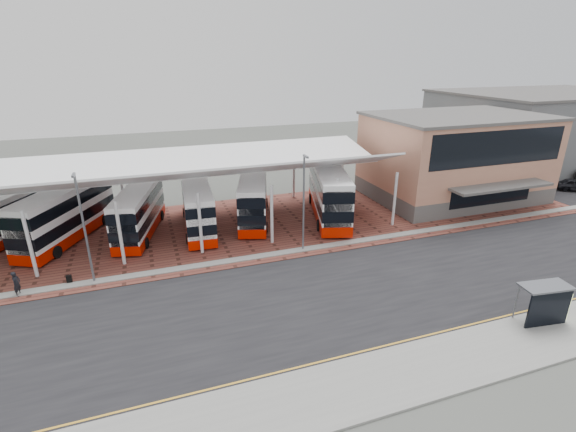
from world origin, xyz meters
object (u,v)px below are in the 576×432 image
pedestrian (17,284)px  terminal (455,157)px  bus_2 (139,212)px  carpark_car_a (576,185)px  bus_5 (329,193)px  bus_3 (197,207)px  bus_4 (254,198)px  bus_1 (65,215)px  bus_shelter (550,301)px

pedestrian → terminal: bearing=-60.4°
bus_2 → carpark_car_a: (48.99, -3.79, -1.34)m
bus_2 → bus_5: 17.86m
pedestrian → bus_3: bearing=-40.5°
pedestrian → carpark_car_a: 57.19m
bus_4 → pedestrian: bearing=-138.9°
terminal → bus_3: terminal is taller
bus_2 → carpark_car_a: size_ratio=2.46×
pedestrian → bus_4: bearing=-46.9°
bus_2 → terminal: bearing=13.9°
bus_3 → bus_5: (12.71, -1.05, 0.32)m
bus_1 → bus_2: bearing=19.6°
bus_1 → bus_3: bearing=20.3°
bus_4 → terminal: bearing=15.7°
bus_5 → bus_4: bearing=-176.2°
bus_4 → bus_3: bearing=-156.8°
bus_1 → pedestrian: size_ratio=6.31×
bus_shelter → bus_1: bearing=148.8°
terminal → carpark_car_a: terminal is taller
bus_shelter → bus_5: bearing=110.9°
bus_3 → bus_shelter: bearing=-47.3°
bus_1 → bus_3: (11.06, -1.28, -0.16)m
carpark_car_a → bus_shelter: size_ratio=1.35×
bus_1 → bus_shelter: 36.81m
bus_5 → bus_shelter: size_ratio=3.89×
bus_3 → carpark_car_a: bearing=-0.4°
bus_4 → bus_5: 7.41m
bus_shelter → carpark_car_a: bearing=42.9°
bus_shelter → pedestrian: bearing=163.1°
bus_3 → pedestrian: bus_3 is taller
pedestrian → bus_shelter: 33.75m
bus_5 → bus_3: bearing=-168.0°
terminal → carpark_car_a: size_ratio=4.34×
terminal → bus_3: 28.63m
terminal → pedestrian: terminal is taller
bus_1 → carpark_car_a: bearing=22.2°
terminal → pedestrian: (-41.62, -7.92, -3.72)m
terminal → bus_3: (-28.52, -0.15, -2.47)m
terminal → bus_1: terminal is taller
bus_4 → pedestrian: (-18.59, -8.38, -1.30)m
bus_1 → bus_3: size_ratio=1.06×
carpark_car_a → terminal: bearing=115.0°
bus_3 → pedestrian: (-13.10, -7.77, -1.25)m
bus_5 → pedestrian: bus_5 is taller
bus_1 → bus_5: 23.88m
pedestrian → bus_shelter: (30.67, -14.08, 0.69)m
bus_1 → bus_shelter: size_ratio=3.54×
bus_1 → pedestrian: bearing=-75.8°
bus_4 → carpark_car_a: bus_4 is taller
terminal → carpark_car_a: 16.23m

